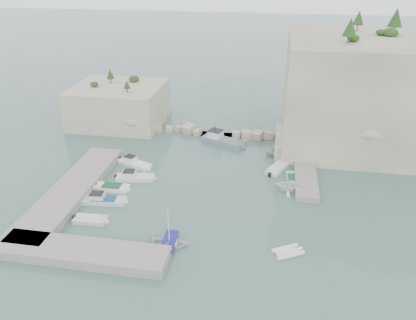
% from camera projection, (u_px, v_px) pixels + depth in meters
% --- Properties ---
extents(ground, '(400.00, 400.00, 0.00)m').
position_uv_depth(ground, '(200.00, 202.00, 51.66)').
color(ground, '#486D63').
rests_on(ground, ground).
extents(cliff_east, '(26.00, 22.00, 17.00)m').
position_uv_depth(cliff_east, '(368.00, 93.00, 64.64)').
color(cliff_east, beige).
rests_on(cliff_east, ground).
extents(cliff_terrace, '(8.00, 10.00, 2.50)m').
position_uv_depth(cliff_terrace, '(300.00, 143.00, 64.99)').
color(cliff_terrace, beige).
rests_on(cliff_terrace, ground).
extents(outcrop_west, '(16.00, 14.00, 7.00)m').
position_uv_depth(outcrop_west, '(119.00, 104.00, 75.16)').
color(outcrop_west, beige).
rests_on(outcrop_west, ground).
extents(quay_west, '(5.00, 24.00, 1.10)m').
position_uv_depth(quay_west, '(71.00, 190.00, 53.11)').
color(quay_west, '#9E9689').
rests_on(quay_west, ground).
extents(quay_south, '(18.00, 4.00, 1.10)m').
position_uv_depth(quay_south, '(83.00, 253.00, 41.91)').
color(quay_south, '#9E9689').
rests_on(quay_south, ground).
extents(ledge_east, '(3.00, 16.00, 0.80)m').
position_uv_depth(ledge_east, '(305.00, 171.00, 58.25)').
color(ledge_east, '#9E9689').
rests_on(ledge_east, ground).
extents(breakwater, '(28.00, 3.00, 1.40)m').
position_uv_depth(breakwater, '(218.00, 131.00, 70.89)').
color(breakwater, beige).
rests_on(breakwater, ground).
extents(motorboat_a, '(6.15, 3.89, 1.40)m').
position_uv_depth(motorboat_a, '(135.00, 165.00, 60.75)').
color(motorboat_a, white).
rests_on(motorboat_a, ground).
extents(motorboat_b, '(5.99, 2.76, 1.40)m').
position_uv_depth(motorboat_b, '(135.00, 179.00, 56.89)').
color(motorboat_b, silver).
rests_on(motorboat_b, ground).
extents(motorboat_c, '(5.02, 1.90, 0.70)m').
position_uv_depth(motorboat_c, '(112.00, 189.00, 54.44)').
color(motorboat_c, white).
rests_on(motorboat_c, ground).
extents(motorboat_d, '(6.34, 2.46, 1.40)m').
position_uv_depth(motorboat_d, '(104.00, 202.00, 51.54)').
color(motorboat_d, silver).
rests_on(motorboat_d, ground).
extents(motorboat_e, '(4.32, 1.93, 0.70)m').
position_uv_depth(motorboat_e, '(91.00, 222.00, 47.75)').
color(motorboat_e, silver).
rests_on(motorboat_e, ground).
extents(rowboat, '(4.47, 3.29, 0.90)m').
position_uv_depth(rowboat, '(170.00, 245.00, 43.90)').
color(rowboat, white).
rests_on(rowboat, ground).
extents(inflatable_dinghy, '(3.74, 3.10, 0.44)m').
position_uv_depth(inflatable_dinghy, '(288.00, 253.00, 42.68)').
color(inflatable_dinghy, white).
rests_on(inflatable_dinghy, ground).
extents(tender_east_a, '(4.08, 3.60, 2.01)m').
position_uv_depth(tender_east_a, '(287.00, 190.00, 54.16)').
color(tender_east_a, white).
rests_on(tender_east_a, ground).
extents(tender_east_b, '(1.74, 4.27, 0.70)m').
position_uv_depth(tender_east_b, '(292.00, 181.00, 56.53)').
color(tender_east_b, silver).
rests_on(tender_east_b, ground).
extents(tender_east_c, '(3.91, 5.81, 0.70)m').
position_uv_depth(tender_east_c, '(277.00, 170.00, 59.49)').
color(tender_east_c, silver).
rests_on(tender_east_c, ground).
extents(tender_east_d, '(4.61, 2.48, 1.69)m').
position_uv_depth(tender_east_d, '(278.00, 156.00, 63.48)').
color(tender_east_d, silver).
rests_on(tender_east_d, ground).
extents(work_boat, '(8.41, 5.21, 2.20)m').
position_uv_depth(work_boat, '(223.00, 143.00, 67.85)').
color(work_boat, slate).
rests_on(work_boat, ground).
extents(rowboat_mast, '(0.10, 0.10, 4.20)m').
position_uv_depth(rowboat_mast, '(169.00, 226.00, 42.76)').
color(rowboat_mast, white).
rests_on(rowboat_mast, rowboat).
extents(vegetation, '(53.48, 13.88, 13.40)m').
position_uv_depth(vegetation, '(342.00, 30.00, 62.44)').
color(vegetation, '#1E4219').
rests_on(vegetation, ground).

